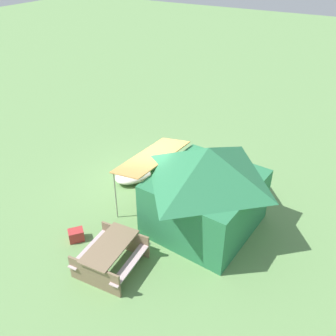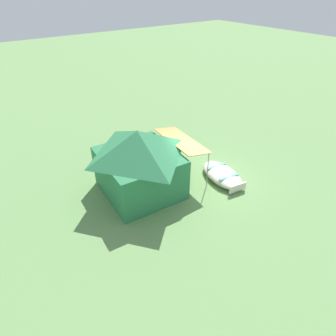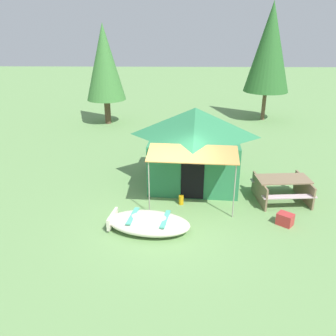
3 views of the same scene
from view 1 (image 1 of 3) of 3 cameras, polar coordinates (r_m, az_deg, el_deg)
ground_plane at (r=13.39m, az=-3.15°, el=-3.03°), size 80.00×80.00×0.00m
beached_rowboat at (r=14.02m, az=-4.28°, el=-0.14°), size 2.55×1.65×0.46m
canvas_cabin_tent at (r=10.90m, az=5.92°, el=-3.03°), size 3.54×4.35×2.81m
picnic_table at (r=10.25m, az=-8.97°, el=-13.08°), size 1.84×1.68×0.80m
cooler_box at (r=11.46m, az=-14.15°, el=-10.13°), size 0.55×0.54×0.36m
fuel_can at (r=12.68m, az=-0.76°, el=-4.39°), size 0.19×0.19×0.31m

